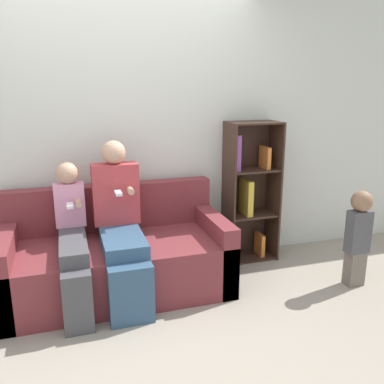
# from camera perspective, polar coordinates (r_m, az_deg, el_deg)

# --- Properties ---
(ground_plane) EXTENTS (14.00, 14.00, 0.00)m
(ground_plane) POSITION_cam_1_polar(r_m,az_deg,el_deg) (3.18, -6.93, -17.45)
(ground_plane) COLOR #9E9384
(back_wall) EXTENTS (10.00, 0.06, 2.55)m
(back_wall) POSITION_cam_1_polar(r_m,az_deg,el_deg) (3.71, -10.49, 8.09)
(back_wall) COLOR silver
(back_wall) RESTS_ON ground_plane
(couch) EXTENTS (1.82, 0.87, 0.85)m
(couch) POSITION_cam_1_polar(r_m,az_deg,el_deg) (3.50, -10.47, -9.22)
(couch) COLOR maroon
(couch) RESTS_ON ground_plane
(adult_seated) EXTENTS (0.38, 0.83, 1.26)m
(adult_seated) POSITION_cam_1_polar(r_m,az_deg,el_deg) (3.29, -10.00, -4.14)
(adult_seated) COLOR #335170
(adult_seated) RESTS_ON ground_plane
(child_seated) EXTENTS (0.24, 0.86, 1.10)m
(child_seated) POSITION_cam_1_polar(r_m,az_deg,el_deg) (3.26, -16.41, -6.22)
(child_seated) COLOR #47474C
(child_seated) RESTS_ON ground_plane
(toddler_standing) EXTENTS (0.19, 0.18, 0.85)m
(toddler_standing) POSITION_cam_1_polar(r_m,az_deg,el_deg) (3.74, 22.29, -5.37)
(toddler_standing) COLOR #70665B
(toddler_standing) RESTS_ON ground_plane
(bookshelf) EXTENTS (0.50, 0.32, 1.36)m
(bookshelf) POSITION_cam_1_polar(r_m,az_deg,el_deg) (4.01, 7.98, 0.29)
(bookshelf) COLOR #3D281E
(bookshelf) RESTS_ON ground_plane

